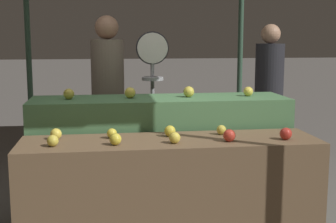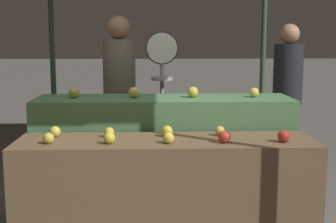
{
  "view_description": "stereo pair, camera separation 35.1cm",
  "coord_description": "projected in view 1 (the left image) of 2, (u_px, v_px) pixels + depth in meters",
  "views": [
    {
      "loc": [
        -0.45,
        -3.14,
        1.51
      ],
      "look_at": [
        0.02,
        0.3,
        0.96
      ],
      "focal_mm": 50.0,
      "sensor_mm": 36.0,
      "label": 1
    },
    {
      "loc": [
        -0.1,
        -3.17,
        1.51
      ],
      "look_at": [
        0.02,
        0.3,
        0.96
      ],
      "focal_mm": 50.0,
      "sensor_mm": 36.0,
      "label": 2
    }
  ],
  "objects": [
    {
      "name": "apple_front_0",
      "position": [
        53.0,
        141.0,
        3.03
      ],
      "size": [
        0.08,
        0.08,
        0.08
      ],
      "primitive_type": "sphere",
      "color": "gold",
      "rests_on": "display_counter_front"
    },
    {
      "name": "apple_front_1",
      "position": [
        115.0,
        139.0,
        3.07
      ],
      "size": [
        0.08,
        0.08,
        0.08
      ],
      "primitive_type": "sphere",
      "color": "gold",
      "rests_on": "display_counter_front"
    },
    {
      "name": "apple_front_2",
      "position": [
        175.0,
        138.0,
        3.12
      ],
      "size": [
        0.08,
        0.08,
        0.08
      ],
      "primitive_type": "sphere",
      "color": "yellow",
      "rests_on": "display_counter_front"
    },
    {
      "name": "person_vendor_at_scale",
      "position": [
        108.0,
        90.0,
        4.52
      ],
      "size": [
        0.34,
        0.34,
        1.72
      ],
      "rotation": [
        0.0,
        0.0,
        3.05
      ],
      "color": "#2D2D38",
      "rests_on": "ground_plane"
    },
    {
      "name": "apple_front_7",
      "position": [
        170.0,
        131.0,
        3.33
      ],
      "size": [
        0.08,
        0.08,
        0.08
      ],
      "primitive_type": "sphere",
      "color": "gold",
      "rests_on": "display_counter_front"
    },
    {
      "name": "display_counter_front",
      "position": [
        170.0,
        196.0,
        3.3
      ],
      "size": [
        2.07,
        0.55,
        0.81
      ],
      "primitive_type": "cube",
      "color": "brown",
      "rests_on": "ground_plane"
    },
    {
      "name": "apple_front_8",
      "position": [
        221.0,
        130.0,
        3.4
      ],
      "size": [
        0.07,
        0.07,
        0.07
      ],
      "primitive_type": "sphere",
      "color": "gold",
      "rests_on": "display_counter_front"
    },
    {
      "name": "apple_front_5",
      "position": [
        56.0,
        134.0,
        3.24
      ],
      "size": [
        0.08,
        0.08,
        0.08
      ],
      "primitive_type": "sphere",
      "color": "yellow",
      "rests_on": "display_counter_front"
    },
    {
      "name": "person_customer_left",
      "position": [
        269.0,
        86.0,
        5.32
      ],
      "size": [
        0.36,
        0.36,
        1.66
      ],
      "rotation": [
        0.0,
        0.0,
        3.27
      ],
      "color": "#2D2D38",
      "rests_on": "ground_plane"
    },
    {
      "name": "apple_front_4",
      "position": [
        286.0,
        134.0,
        3.23
      ],
      "size": [
        0.08,
        0.08,
        0.08
      ],
      "primitive_type": "sphere",
      "color": "#B72D23",
      "rests_on": "display_counter_front"
    },
    {
      "name": "apple_back_1",
      "position": [
        130.0,
        93.0,
        3.75
      ],
      "size": [
        0.09,
        0.09,
        0.09
      ],
      "primitive_type": "sphere",
      "color": "yellow",
      "rests_on": "display_counter_back"
    },
    {
      "name": "apple_back_3",
      "position": [
        248.0,
        91.0,
        3.88
      ],
      "size": [
        0.08,
        0.08,
        0.08
      ],
      "primitive_type": "sphere",
      "color": "yellow",
      "rests_on": "display_counter_back"
    },
    {
      "name": "apple_back_2",
      "position": [
        189.0,
        92.0,
        3.82
      ],
      "size": [
        0.09,
        0.09,
        0.09
      ],
      "primitive_type": "sphere",
      "color": "gold",
      "rests_on": "display_counter_back"
    },
    {
      "name": "apple_front_3",
      "position": [
        229.0,
        135.0,
        3.17
      ],
      "size": [
        0.09,
        0.09,
        0.09
      ],
      "primitive_type": "sphere",
      "color": "red",
      "rests_on": "display_counter_front"
    },
    {
      "name": "apple_back_0",
      "position": [
        69.0,
        94.0,
        3.69
      ],
      "size": [
        0.08,
        0.08,
        0.08
      ],
      "primitive_type": "sphere",
      "color": "gold",
      "rests_on": "display_counter_back"
    },
    {
      "name": "apple_front_6",
      "position": [
        112.0,
        133.0,
        3.27
      ],
      "size": [
        0.07,
        0.07,
        0.07
      ],
      "primitive_type": "sphere",
      "color": "gold",
      "rests_on": "display_counter_front"
    },
    {
      "name": "display_counter_back",
      "position": [
        160.0,
        159.0,
        3.87
      ],
      "size": [
        2.07,
        0.55,
        1.03
      ],
      "primitive_type": "cube",
      "color": "#4C7A4C",
      "rests_on": "ground_plane"
    },
    {
      "name": "produce_scale",
      "position": [
        153.0,
        77.0,
        4.33
      ],
      "size": [
        0.3,
        0.2,
        1.56
      ],
      "color": "#99999E",
      "rests_on": "ground_plane"
    }
  ]
}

